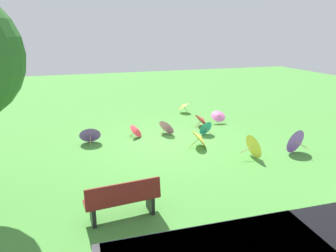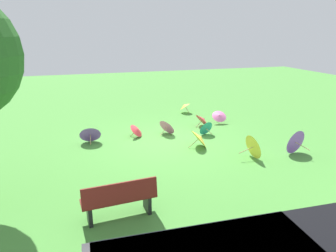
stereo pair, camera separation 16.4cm
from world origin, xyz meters
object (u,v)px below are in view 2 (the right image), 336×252
(parasol_pink_0, at_px, (167,126))
(parasol_yellow_3, at_px, (184,106))
(parasol_red_1, at_px, (203,120))
(parasol_teal_2, at_px, (205,128))
(parasol_purple_1, at_px, (294,141))
(parasol_purple_0, at_px, (90,133))
(parasol_yellow_2, at_px, (200,138))
(parasol_yellow_0, at_px, (255,146))
(park_bench, at_px, (119,199))
(parasol_pink_1, at_px, (219,116))
(parasol_red_0, at_px, (137,130))

(parasol_pink_0, distance_m, parasol_yellow_3, 3.46)
(parasol_pink_0, bearing_deg, parasol_yellow_3, -121.00)
(parasol_red_1, bearing_deg, parasol_teal_2, 71.54)
(parasol_purple_1, bearing_deg, parasol_purple_0, -25.38)
(parasol_red_1, xyz_separation_m, parasol_yellow_2, (1.07, 2.23, 0.04))
(parasol_yellow_0, xyz_separation_m, parasol_purple_0, (4.92, -3.00, -0.05))
(park_bench, bearing_deg, parasol_teal_2, -130.79)
(parasol_yellow_3, height_order, parasol_pink_1, parasol_pink_1)
(parasol_yellow_0, height_order, parasol_purple_1, parasol_purple_1)
(parasol_red_1, bearing_deg, parasol_yellow_3, -91.16)
(parasol_pink_0, height_order, parasol_pink_1, parasol_pink_0)
(park_bench, height_order, parasol_pink_1, park_bench)
(park_bench, xyz_separation_m, parasol_teal_2, (-4.04, -4.68, -0.18))
(park_bench, bearing_deg, parasol_yellow_3, -118.54)
(parasol_yellow_0, xyz_separation_m, parasol_teal_2, (0.58, -2.59, -0.12))
(parasol_pink_0, bearing_deg, parasol_red_1, -163.11)
(parasol_red_0, distance_m, parasol_pink_0, 1.21)
(park_bench, bearing_deg, parasol_yellow_2, -133.51)
(parasol_yellow_3, height_order, parasol_teal_2, parasol_teal_2)
(parasol_red_0, bearing_deg, parasol_purple_0, 3.87)
(park_bench, height_order, parasol_teal_2, park_bench)
(parasol_red_0, xyz_separation_m, parasol_red_1, (-2.94, -0.51, 0.03))
(parasol_red_0, xyz_separation_m, parasol_purple_1, (-4.61, 3.13, 0.14))
(parasol_yellow_3, bearing_deg, parasol_pink_1, 110.04)
(parasol_yellow_3, bearing_deg, parasol_yellow_2, 76.49)
(parasol_red_1, distance_m, parasol_yellow_2, 2.48)
(parasol_red_0, relative_size, parasol_yellow_3, 0.94)
(parasol_yellow_0, bearing_deg, parasol_red_0, -44.45)
(parasol_purple_1, bearing_deg, parasol_red_0, -34.21)
(parasol_yellow_2, bearing_deg, park_bench, 46.49)
(parasol_red_0, bearing_deg, parasol_purple_1, 145.79)
(parasol_pink_0, bearing_deg, park_bench, 62.92)
(parasol_purple_1, bearing_deg, park_bench, 18.95)
(parasol_purple_1, height_order, parasol_pink_1, parasol_purple_1)
(parasol_yellow_2, relative_size, parasol_yellow_3, 1.05)
(parasol_yellow_2, bearing_deg, parasol_yellow_3, -103.51)
(park_bench, distance_m, parasol_pink_0, 5.84)
(parasol_red_1, bearing_deg, parasol_yellow_2, 64.33)
(parasol_red_0, bearing_deg, parasol_pink_1, -169.22)
(parasol_yellow_0, relative_size, parasol_purple_1, 0.92)
(park_bench, xyz_separation_m, parasol_red_1, (-4.39, -5.72, -0.16))
(parasol_pink_0, bearing_deg, parasol_yellow_0, 122.36)
(parasol_yellow_0, distance_m, parasol_pink_0, 3.68)
(park_bench, height_order, parasol_red_0, park_bench)
(parasol_pink_0, relative_size, parasol_yellow_2, 1.01)
(parasol_yellow_0, height_order, parasol_teal_2, parasol_yellow_0)
(parasol_yellow_0, relative_size, parasol_yellow_3, 1.05)
(parasol_teal_2, bearing_deg, park_bench, 49.21)
(parasol_yellow_2, xyz_separation_m, parasol_pink_1, (-1.93, -2.44, 0.01))
(parasol_red_1, height_order, parasol_yellow_2, parasol_yellow_2)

